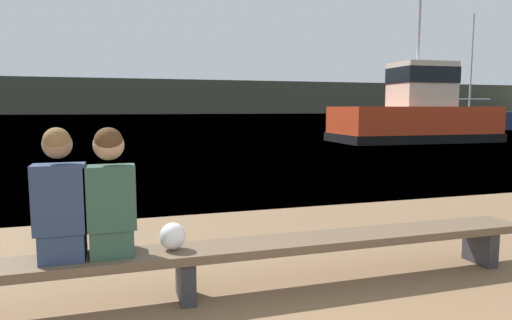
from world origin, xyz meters
TOP-DOWN VIEW (x-y plane):
  - water_surface at (0.00, 125.40)m, footprint 240.00×240.00m
  - far_shoreline at (0.00, 121.68)m, footprint 600.00×12.00m
  - bench_main at (-0.21, 2.45)m, footprint 6.56×0.43m
  - person_left at (-1.13, 2.45)m, footprint 0.37×0.38m
  - person_right at (-0.77, 2.45)m, footprint 0.37×0.39m
  - shopping_bag at (-0.31, 2.47)m, footprint 0.21×0.19m
  - tugboat_red at (12.71, 17.06)m, footprint 7.64×3.64m
  - moored_sailboat at (23.85, 25.54)m, footprint 7.25×2.96m

SIDE VIEW (x-z plane):
  - water_surface at x=0.00m, z-range 0.00..0.00m
  - bench_main at x=-0.21m, z-range 0.14..0.56m
  - shopping_bag at x=-0.31m, z-range 0.42..0.65m
  - moored_sailboat at x=23.85m, z-range -3.39..4.72m
  - person_left at x=-1.13m, z-range 0.37..1.37m
  - person_right at x=-0.77m, z-range 0.39..1.39m
  - tugboat_red at x=12.71m, z-range -2.21..4.52m
  - far_shoreline at x=0.00m, z-range 0.00..8.74m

